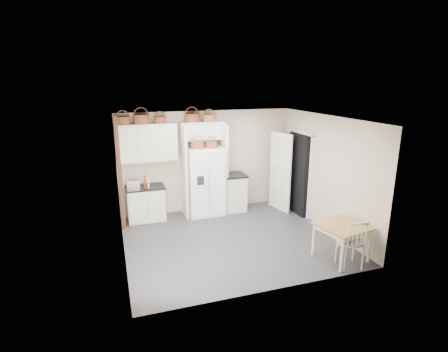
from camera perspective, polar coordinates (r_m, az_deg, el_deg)
name	(u,v)px	position (r m, az deg, el deg)	size (l,w,h in m)	color
floor	(232,239)	(7.71, 1.32, -10.26)	(4.50, 4.50, 0.00)	#3B3B40
ceiling	(233,119)	(6.99, 1.45, 9.32)	(4.50, 4.50, 0.00)	white
wall_back	(207,161)	(9.09, -2.85, 2.43)	(4.50, 4.50, 0.00)	beige
wall_left	(120,192)	(6.85, -16.65, -2.58)	(4.00, 4.00, 0.00)	beige
wall_right	(326,173)	(8.25, 16.27, 0.46)	(4.00, 4.00, 0.00)	beige
refrigerator	(205,181)	(8.84, -3.16, -0.84)	(0.90, 0.72, 1.74)	white
base_cab_left	(146,204)	(8.78, -12.61, -4.48)	(0.88, 0.56, 0.82)	silver
base_cab_right	(234,193)	(9.23, 1.57, -2.73)	(0.53, 0.64, 0.93)	silver
dining_table	(341,242)	(7.16, 18.57, -10.15)	(0.84, 0.84, 0.70)	#A6602B
windsor_chair	(351,241)	(6.87, 19.97, -10.00)	(0.49, 0.45, 1.01)	silver
counter_left	(145,187)	(8.64, -12.78, -1.82)	(0.92, 0.59, 0.04)	black
counter_right	(234,175)	(9.09, 1.60, 0.20)	(0.57, 0.68, 0.04)	black
toaster	(133,184)	(8.54, -14.57, -1.29)	(0.30, 0.17, 0.21)	silver
cookbook_red	(145,182)	(8.53, -12.78, -1.00)	(0.04, 0.18, 0.26)	#992A0C
cookbook_cream	(148,182)	(8.53, -12.28, -0.96)	(0.04, 0.18, 0.26)	beige
basket_upper_a	(123,121)	(8.43, -16.16, 8.69)	(0.32, 0.32, 0.18)	brown
basket_upper_b	(141,119)	(8.45, -13.34, 9.02)	(0.37, 0.37, 0.22)	brown
basket_upper_c	(160,120)	(8.50, -10.44, 9.01)	(0.28, 0.28, 0.16)	brown
basket_bridge_a	(192,118)	(8.64, -5.25, 9.45)	(0.36, 0.36, 0.20)	brown
basket_bridge_b	(209,118)	(8.75, -2.51, 9.46)	(0.30, 0.30, 0.17)	brown
basket_fridge_a	(197,145)	(8.48, -4.39, 5.08)	(0.32, 0.32, 0.17)	brown
basket_fridge_b	(211,145)	(8.57, -2.10, 5.16)	(0.28, 0.28, 0.15)	brown
upper_cabinet	(147,143)	(8.54, -12.38, 5.34)	(1.40, 0.34, 0.90)	silver
bridge_cabinet	(202,131)	(8.74, -3.58, 7.39)	(1.12, 0.34, 0.45)	silver
fridge_panel_left	(184,172)	(8.69, -6.50, 0.72)	(0.08, 0.60, 2.30)	silver
fridge_panel_right	(223,168)	(8.95, -0.10, 1.25)	(0.08, 0.60, 2.30)	silver
trim_post	(120,174)	(8.15, -16.66, 0.26)	(0.09, 0.09, 2.60)	#442419
doorway_void	(299,174)	(9.09, 12.15, 0.30)	(0.18, 0.85, 2.05)	black
door_slab	(280,172)	(9.20, 9.17, 0.63)	(0.80, 0.04, 2.05)	white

